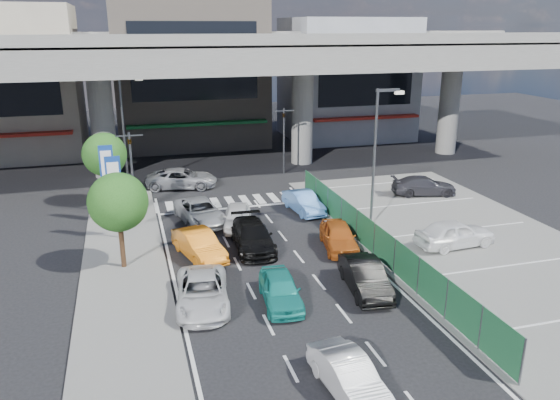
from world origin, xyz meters
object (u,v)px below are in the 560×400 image
object	(u,v)px
street_lamp_right	(378,147)
taxi_orange_left	(199,245)
hatch_black_mid_right	(365,277)
sedan_white_mid_left	(202,292)
signboard_far	(107,173)
tree_near	(118,202)
traffic_cone	(376,245)
hatch_white_back_mid	(349,376)
taxi_orange_right	(339,236)
street_lamp_left	(126,123)
wagon_silver_front_left	(200,212)
signboard_near	(114,186)
parked_sedan_dgrey	(424,186)
traffic_light_left	(131,153)
sedan_black_mid	(253,236)
kei_truck_front_right	(304,202)
sedan_white_front_mid	(238,217)
parked_sedan_white	(455,233)
crossing_wagon_silver	(182,178)
tree_far	(104,155)
traffic_light_right	(284,124)
taxi_teal_mid	(281,290)

from	to	relation	value
street_lamp_right	taxi_orange_left	size ratio (longest dim) A/B	1.91
hatch_black_mid_right	sedan_white_mid_left	bearing A→B (deg)	-177.69
signboard_far	tree_near	world-z (taller)	tree_near
tree_near	traffic_cone	world-z (taller)	tree_near
hatch_white_back_mid	taxi_orange_right	world-z (taller)	taxi_orange_right
street_lamp_left	tree_near	size ratio (longest dim) A/B	1.67
signboard_far	wagon_silver_front_left	xyz separation A→B (m)	(5.09, -1.46, -2.40)
signboard_near	parked_sedan_dgrey	size ratio (longest dim) A/B	1.07
traffic_light_left	sedan_white_mid_left	size ratio (longest dim) A/B	1.12
sedan_black_mid	kei_truck_front_right	xyz separation A→B (m)	(4.45, 4.89, -0.04)
sedan_black_mid	traffic_light_left	bearing A→B (deg)	131.59
sedan_white_front_mid	parked_sedan_white	bearing A→B (deg)	-16.88
wagon_silver_front_left	traffic_light_left	bearing A→B (deg)	137.10
wagon_silver_front_left	traffic_cone	xyz separation A→B (m)	(8.21, -6.98, -0.29)
street_lamp_right	hatch_black_mid_right	xyz separation A→B (m)	(-3.93, -7.39, -4.08)
signboard_far	wagon_silver_front_left	distance (m)	5.81
signboard_far	sedan_black_mid	bearing A→B (deg)	-41.13
kei_truck_front_right	crossing_wagon_silver	world-z (taller)	crossing_wagon_silver
taxi_orange_left	taxi_orange_right	bearing A→B (deg)	-21.89
taxi_orange_right	wagon_silver_front_left	world-z (taller)	taxi_orange_right
signboard_near	sedan_white_front_mid	world-z (taller)	signboard_near
tree_far	taxi_orange_right	bearing A→B (deg)	-43.23
parked_sedan_white	sedan_white_mid_left	bearing A→B (deg)	96.92
tree_near	street_lamp_right	bearing A→B (deg)	8.03
wagon_silver_front_left	kei_truck_front_right	xyz separation A→B (m)	(6.55, 0.06, -0.01)
parked_sedan_dgrey	wagon_silver_front_left	bearing A→B (deg)	107.41
hatch_white_back_mid	sedan_white_mid_left	size ratio (longest dim) A/B	0.81
traffic_light_right	taxi_orange_right	world-z (taller)	traffic_light_right
street_lamp_left	sedan_white_mid_left	world-z (taller)	street_lamp_left
hatch_white_back_mid	traffic_cone	xyz separation A→B (m)	(5.89, 10.31, -0.24)
signboard_far	traffic_cone	distance (m)	15.98
taxi_orange_left	crossing_wagon_silver	xyz separation A→B (m)	(0.55, 12.82, 0.01)
wagon_silver_front_left	tree_far	bearing A→B (deg)	127.65
tree_far	sedan_white_front_mid	size ratio (longest dim) A/B	1.24
sedan_white_mid_left	taxi_teal_mid	distance (m)	3.28
wagon_silver_front_left	crossing_wagon_silver	size ratio (longest dim) A/B	0.94
tree_near	tree_far	size ratio (longest dim) A/B	1.00
taxi_orange_left	parked_sedan_white	world-z (taller)	parked_sedan_white
taxi_teal_mid	traffic_cone	bearing A→B (deg)	37.99
tree_far	traffic_light_left	bearing A→B (deg)	-57.38
sedan_white_mid_left	crossing_wagon_silver	world-z (taller)	crossing_wagon_silver
taxi_orange_right	sedan_white_front_mid	world-z (taller)	taxi_orange_right
traffic_light_left	taxi_orange_left	size ratio (longest dim) A/B	1.24
taxi_orange_right	crossing_wagon_silver	xyz separation A→B (m)	(-6.70, 13.69, 0.01)
parked_sedan_dgrey	hatch_black_mid_right	bearing A→B (deg)	153.86
tree_far	sedan_white_front_mid	world-z (taller)	tree_far
traffic_light_left	sedan_white_front_mid	bearing A→B (deg)	-35.10
traffic_light_right	wagon_silver_front_left	xyz separation A→B (m)	(-8.01, -9.46, -3.27)
street_lamp_right	sedan_black_mid	world-z (taller)	street_lamp_right
traffic_light_left	tree_far	distance (m)	3.02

